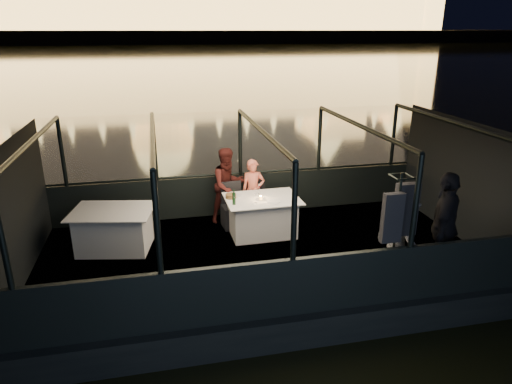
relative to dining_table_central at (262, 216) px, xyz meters
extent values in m
plane|color=black|center=(-0.21, 79.21, -0.89)|extent=(500.00, 500.00, 0.00)
cube|color=black|center=(-0.21, -0.79, -0.89)|extent=(8.60, 4.40, 1.00)
cube|color=black|center=(-0.21, -0.79, -0.41)|extent=(8.00, 4.00, 0.04)
cube|color=black|center=(-0.21, 1.21, 0.06)|extent=(8.00, 0.08, 0.90)
cube|color=black|center=(-0.21, -2.79, 0.06)|extent=(8.00, 0.08, 0.90)
cube|color=#423D33|center=(-0.21, 209.21, 0.11)|extent=(400.00, 140.00, 6.00)
cube|color=white|center=(0.00, 0.00, 0.00)|extent=(1.47, 1.08, 0.77)
cube|color=silver|center=(-2.85, -0.06, 0.00)|extent=(1.65, 1.33, 0.78)
cube|color=black|center=(-0.51, 0.48, 0.06)|extent=(0.47, 0.47, 0.92)
cube|color=black|center=(0.05, 0.70, 0.06)|extent=(0.40, 0.40, 0.86)
imported|color=#EC7156|center=(-0.03, 0.72, 0.36)|extent=(0.51, 0.36, 1.35)
imported|color=#401512|center=(-0.55, 0.81, 0.36)|extent=(0.93, 0.83, 1.61)
imported|color=silver|center=(1.81, -2.10, 0.47)|extent=(0.78, 1.08, 1.50)
imported|color=black|center=(2.47, -2.28, 0.47)|extent=(1.06, 1.11, 1.84)
cylinder|color=#133515|center=(-0.60, -0.21, 0.53)|extent=(0.07, 0.07, 0.29)
cylinder|color=brown|center=(-0.60, 0.15, 0.42)|extent=(0.25, 0.25, 0.09)
cylinder|color=gold|center=(-0.04, -0.06, 0.42)|extent=(0.06, 0.06, 0.07)
cylinder|color=white|center=(0.17, -0.24, 0.39)|extent=(0.30, 0.30, 0.02)
cylinder|color=silver|center=(-0.49, 0.24, 0.39)|extent=(0.31, 0.31, 0.02)
camera|label=1|loc=(-1.92, -8.20, 3.53)|focal=32.00mm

